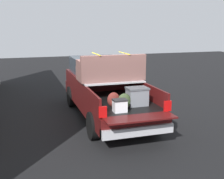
{
  "coord_description": "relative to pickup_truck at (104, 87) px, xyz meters",
  "views": [
    {
      "loc": [
        -9.12,
        2.72,
        3.11
      ],
      "look_at": [
        -0.6,
        0.0,
        1.1
      ],
      "focal_mm": 46.49,
      "sensor_mm": 36.0,
      "label": 1
    }
  ],
  "objects": [
    {
      "name": "ground_plane",
      "position": [
        -0.36,
        0.0,
        -0.97
      ],
      "size": [
        40.0,
        40.0,
        0.0
      ],
      "primitive_type": "plane",
      "color": "black"
    },
    {
      "name": "pickup_truck",
      "position": [
        0.0,
        0.0,
        0.0
      ],
      "size": [
        6.05,
        2.06,
        2.23
      ],
      "color": "#470F0F",
      "rests_on": "ground_plane"
    }
  ]
}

